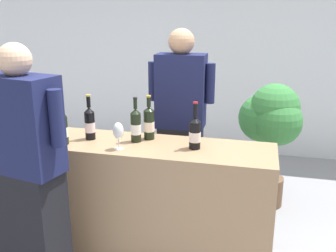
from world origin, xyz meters
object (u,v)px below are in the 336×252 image
wine_glass (118,132)px  person_server (181,131)px  wine_bottle_6 (136,125)px  person_guest (29,184)px  wine_bottle_0 (90,123)px  wine_bottle_4 (195,133)px  potted_shrub (272,121)px  wine_bottle_2 (58,121)px  wine_bottle_5 (45,121)px  wine_bottle_3 (149,123)px  wine_bottle_1 (63,128)px

wine_glass → person_server: size_ratio=0.11×
wine_bottle_6 → person_guest: bearing=-127.7°
wine_bottle_0 → wine_bottle_4: (0.80, -0.01, -0.01)m
person_server → potted_shrub: size_ratio=1.41×
person_server → person_guest: person_server is taller
wine_bottle_2 → person_server: size_ratio=0.21×
wine_bottle_5 → person_guest: bearing=-70.6°
wine_bottle_3 → wine_bottle_0: bearing=-165.5°
wine_bottle_6 → person_guest: size_ratio=0.20×
wine_glass → wine_bottle_4: bearing=15.7°
potted_shrub → wine_bottle_6: bearing=-133.9°
wine_bottle_6 → wine_bottle_3: bearing=48.1°
wine_bottle_4 → wine_bottle_5: size_ratio=0.97×
wine_bottle_4 → wine_bottle_6: wine_bottle_4 is taller
person_guest → wine_bottle_5: bearing=109.4°
wine_bottle_3 → person_guest: size_ratio=0.20×
wine_bottle_1 → wine_bottle_4: (0.94, 0.14, -0.01)m
wine_bottle_1 → wine_bottle_5: wine_bottle_1 is taller
wine_glass → person_server: (0.28, 0.75, -0.20)m
wine_bottle_0 → person_server: 0.85m
wine_bottle_0 → wine_bottle_1: bearing=-131.6°
wine_bottle_2 → wine_glass: 0.54m
wine_bottle_1 → wine_bottle_4: wine_bottle_1 is taller
wine_bottle_1 → wine_glass: wine_bottle_1 is taller
wine_glass → person_guest: (-0.43, -0.45, -0.23)m
wine_bottle_3 → person_server: person_server is taller
wine_bottle_2 → wine_bottle_6: bearing=6.8°
wine_glass → person_guest: 0.66m
wine_glass → person_server: person_server is taller
wine_bottle_3 → wine_bottle_5: bearing=-166.6°
wine_bottle_1 → person_server: (0.70, 0.75, -0.20)m
wine_bottle_0 → wine_bottle_4: bearing=-1.1°
wine_bottle_4 → potted_shrub: 1.21m
wine_bottle_1 → person_server: size_ratio=0.20×
wine_bottle_1 → wine_bottle_0: bearing=48.4°
person_server → person_guest: (-0.71, -1.20, -0.03)m
wine_bottle_5 → potted_shrub: (1.67, 1.13, -0.19)m
wine_bottle_1 → wine_bottle_2: 0.15m
wine_bottle_2 → wine_bottle_3: size_ratio=1.06×
wine_bottle_0 → wine_bottle_2: (-0.24, -0.04, 0.01)m
wine_bottle_5 → person_server: size_ratio=0.20×
wine_bottle_1 → person_guest: bearing=-90.3°
wine_bottle_2 → person_server: bearing=38.5°
wine_bottle_0 → person_server: person_server is taller
wine_bottle_5 → person_guest: 0.62m
wine_bottle_0 → wine_bottle_5: size_ratio=0.98×
wine_bottle_3 → person_guest: 0.95m
wine_bottle_4 → wine_bottle_2: bearing=-178.5°
potted_shrub → wine_bottle_5: bearing=-146.1°
wine_bottle_0 → wine_glass: bearing=-28.8°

